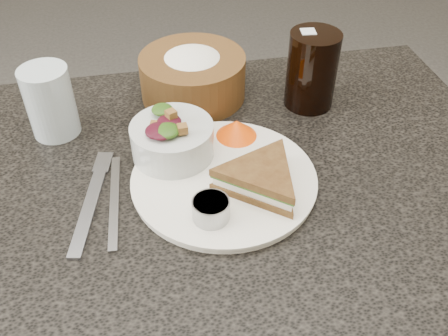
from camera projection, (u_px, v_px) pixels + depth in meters
dining_table at (214, 315)px, 1.02m from camera, size 1.00×0.70×0.75m
dinner_plate at (224, 180)px, 0.76m from camera, size 0.28×0.28×0.01m
sandwich at (261, 178)px, 0.72m from camera, size 0.21×0.21×0.04m
salad_bowl at (172, 135)px, 0.77m from camera, size 0.16×0.16×0.08m
dressing_ramekin at (211, 210)px, 0.68m from camera, size 0.06×0.06×0.03m
orange_wedge at (237, 128)px, 0.82m from camera, size 0.10×0.10×0.03m
fork at (90, 206)px, 0.72m from camera, size 0.06×0.19×0.01m
knife at (114, 200)px, 0.73m from camera, size 0.02×0.19×0.00m
bread_basket at (193, 70)px, 0.91m from camera, size 0.25×0.25×0.11m
cola_glass at (312, 67)px, 0.88m from camera, size 0.11×0.11×0.15m
water_glass at (50, 102)px, 0.82m from camera, size 0.10×0.10×0.12m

